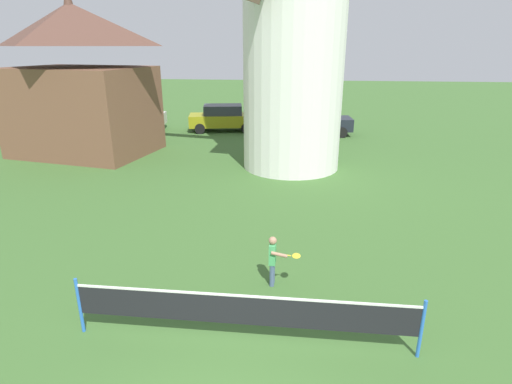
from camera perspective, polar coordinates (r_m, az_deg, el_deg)
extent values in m
cylinder|color=white|center=(17.18, 5.42, 22.91)|extent=(4.02, 4.02, 11.84)
cylinder|color=blue|center=(8.23, -23.27, -14.29)|extent=(0.06, 0.06, 1.10)
cylinder|color=blue|center=(7.58, 21.98, -17.25)|extent=(0.06, 0.06, 1.10)
cube|color=black|center=(7.27, -1.81, -16.15)|extent=(5.85, 0.01, 0.55)
cube|color=white|center=(7.10, -1.83, -14.22)|extent=(5.85, 0.02, 0.04)
cylinder|color=slate|center=(9.15, 2.31, -11.03)|extent=(0.10, 0.10, 0.51)
cylinder|color=slate|center=(9.03, 2.22, -11.48)|extent=(0.10, 0.10, 0.51)
cube|color=#4CB266|center=(8.85, 2.31, -8.56)|extent=(0.15, 0.26, 0.46)
sphere|color=tan|center=(8.71, 2.34, -6.76)|extent=(0.17, 0.17, 0.17)
cylinder|color=tan|center=(9.00, 2.42, -8.18)|extent=(0.07, 0.07, 0.34)
cylinder|color=tan|center=(8.68, 3.24, -8.67)|extent=(0.35, 0.09, 0.13)
cylinder|color=yellow|center=(8.67, 4.15, -8.72)|extent=(0.22, 0.03, 0.04)
ellipsoid|color=yellow|center=(8.66, 5.62, -8.80)|extent=(0.19, 0.25, 0.03)
cube|color=silver|center=(26.80, -16.89, 9.67)|extent=(4.23, 2.24, 0.70)
cube|color=#2D333D|center=(26.71, -17.02, 10.99)|extent=(2.45, 1.79, 0.56)
cylinder|color=black|center=(27.35, -13.56, 9.40)|extent=(0.62, 0.26, 0.60)
cylinder|color=black|center=(25.72, -14.30, 8.72)|extent=(0.62, 0.26, 0.60)
cylinder|color=black|center=(28.04, -19.12, 9.12)|extent=(0.62, 0.26, 0.60)
cylinder|color=black|center=(26.45, -20.17, 8.42)|extent=(0.62, 0.26, 0.60)
cube|color=#999919|center=(25.38, -4.59, 9.92)|extent=(4.26, 2.38, 0.70)
cube|color=#2D333D|center=(25.29, -4.63, 11.33)|extent=(2.48, 1.87, 0.56)
cylinder|color=black|center=(26.30, -1.54, 9.54)|extent=(0.62, 0.28, 0.60)
cylinder|color=black|center=(24.63, -1.37, 8.85)|extent=(0.62, 0.28, 0.60)
cylinder|color=black|center=(26.33, -7.57, 9.39)|extent=(0.62, 0.28, 0.60)
cylinder|color=black|center=(24.67, -7.80, 8.69)|extent=(0.62, 0.28, 0.60)
cube|color=#1E232D|center=(24.41, 8.38, 9.38)|extent=(4.13, 2.07, 0.70)
cube|color=#2D333D|center=(24.31, 8.45, 10.84)|extent=(2.36, 1.70, 0.56)
cylinder|color=black|center=(25.50, 11.16, 8.86)|extent=(0.61, 0.24, 0.60)
cylinder|color=black|center=(23.86, 11.85, 8.08)|extent=(0.61, 0.24, 0.60)
cylinder|color=black|center=(25.17, 5.00, 9.01)|extent=(0.61, 0.24, 0.60)
cylinder|color=black|center=(23.51, 5.27, 8.25)|extent=(0.61, 0.24, 0.60)
cube|color=brown|center=(21.37, -22.83, 10.30)|extent=(6.70, 5.42, 4.00)
pyramid|color=brown|center=(21.19, -24.27, 20.44)|extent=(7.04, 5.69, 1.80)
cone|color=brown|center=(21.24, -24.63, 22.85)|extent=(0.70, 0.70, 1.80)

